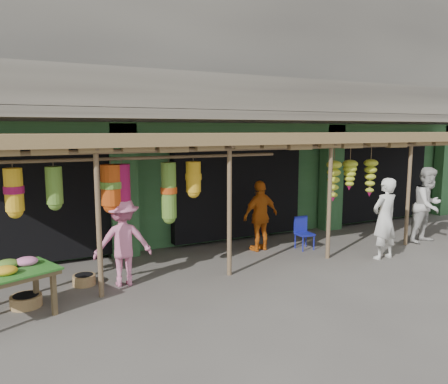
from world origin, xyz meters
name	(u,v)px	position (x,y,z in m)	size (l,w,h in m)	color
ground	(286,262)	(0.00, 0.00, 0.00)	(80.00, 80.00, 0.00)	#514C47
building	(195,113)	(0.00, 4.87, 3.37)	(16.40, 6.80, 7.00)	gray
awning	(262,142)	(-0.15, 0.80, 2.58)	(14.00, 2.70, 2.79)	brown
flower_table	(3,275)	(-5.48, -0.52, 0.72)	(1.70, 1.34, 0.89)	brown
blue_chair	(303,231)	(1.00, 0.71, 0.44)	(0.38, 0.39, 0.78)	navy
basket_mid	(26,301)	(-5.18, -0.07, 0.10)	(0.50, 0.50, 0.19)	olive
basket_right	(84,280)	(-4.17, 0.54, 0.09)	(0.42, 0.42, 0.19)	olive
person_front	(385,219)	(2.09, -0.78, 0.91)	(0.66, 0.44, 1.82)	silver
person_right	(428,205)	(4.19, -0.25, 0.96)	(0.94, 0.73, 1.93)	beige
person_vendor	(261,216)	(0.00, 1.05, 0.84)	(0.99, 0.41, 1.68)	#C95D12
person_shopper	(123,242)	(-3.50, 0.22, 0.82)	(1.06, 0.61, 1.64)	pink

